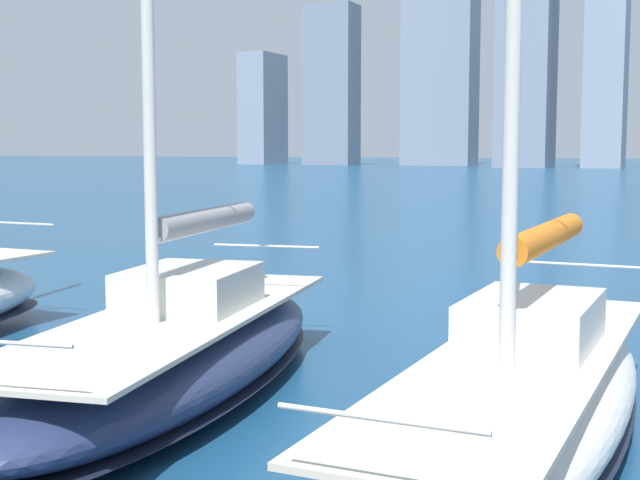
# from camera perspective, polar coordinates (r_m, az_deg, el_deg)

# --- Properties ---
(sailboat_orange) EXTENTS (2.46, 9.27, 9.79)m
(sailboat_orange) POSITION_cam_1_polar(r_m,az_deg,el_deg) (10.02, 12.73, -9.64)
(sailboat_orange) COLOR white
(sailboat_orange) RESTS_ON ground
(sailboat_grey) EXTENTS (3.95, 9.13, 10.17)m
(sailboat_grey) POSITION_cam_1_polar(r_m,az_deg,el_deg) (12.16, -9.17, -6.80)
(sailboat_grey) COLOR navy
(sailboat_grey) RESTS_ON ground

